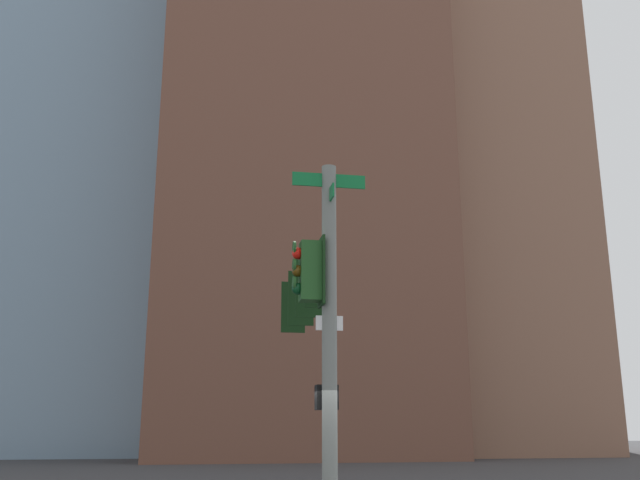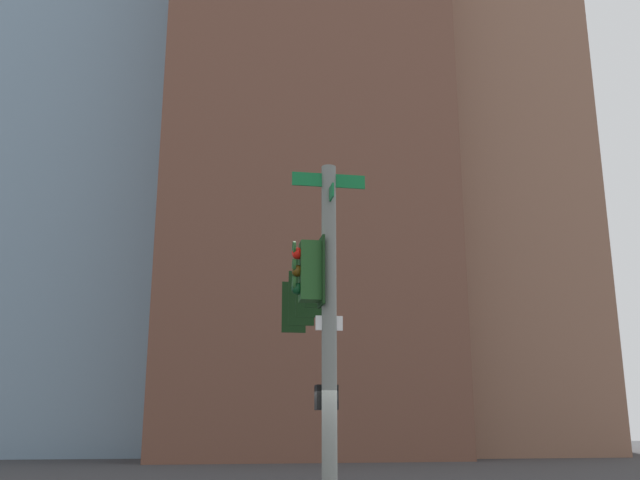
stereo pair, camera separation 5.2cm
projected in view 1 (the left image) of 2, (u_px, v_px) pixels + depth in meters
signal_pole_assembly at (311, 305)px, 13.47m from camera, size 1.28×5.77×6.31m
building_brick_nearside at (292, 140)px, 55.72m from camera, size 19.79×17.54×47.14m
building_brick_midblock at (430, 211)px, 59.94m from camera, size 21.82×15.69×39.06m
building_brick_farside at (466, 235)px, 75.59m from camera, size 20.34×17.12×43.32m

